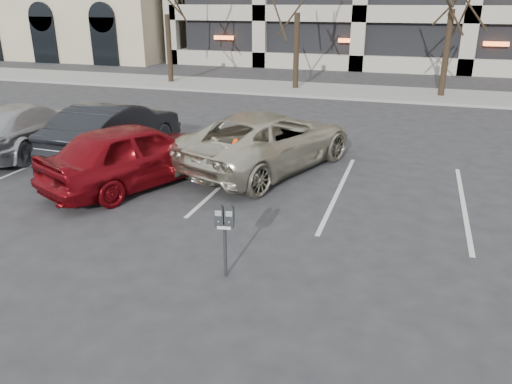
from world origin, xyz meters
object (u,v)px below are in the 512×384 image
at_px(car_dark, 114,130).
at_px(parking_meter, 224,223).
at_px(car_red, 136,154).
at_px(car_silver, 24,128).
at_px(suv_silver, 268,140).

bearing_deg(car_dark, parking_meter, 137.57).
distance_m(parking_meter, car_red, 5.02).
height_order(car_red, car_silver, car_red).
xyz_separation_m(parking_meter, car_silver, (-8.36, 5.01, -0.23)).
bearing_deg(car_silver, car_red, 154.05).
bearing_deg(car_dark, car_red, 135.55).
bearing_deg(car_dark, car_silver, 8.54).
bearing_deg(parking_meter, car_dark, 124.83).
bearing_deg(car_red, suv_silver, -115.07).
relative_size(car_red, car_dark, 0.97).
bearing_deg(suv_silver, parking_meter, 120.03).
height_order(car_red, car_dark, car_dark).
bearing_deg(car_red, car_dark, -21.81).
height_order(parking_meter, car_silver, car_silver).
distance_m(parking_meter, car_silver, 9.75).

